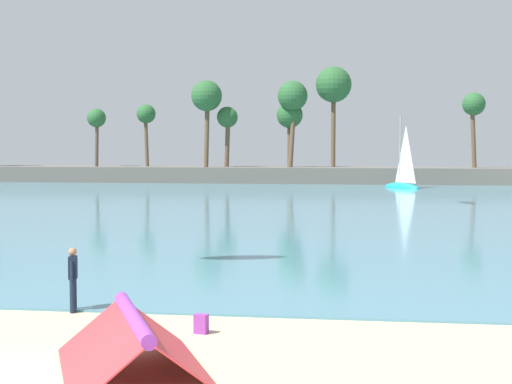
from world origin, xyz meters
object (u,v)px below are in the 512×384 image
at_px(person_at_waterline, 73,277).
at_px(folded_kite, 134,334).
at_px(sailboat_near_shore, 402,181).
at_px(backpack_by_trailer, 201,324).

bearing_deg(person_at_waterline, folded_kite, -58.30).
bearing_deg(sailboat_near_shore, backpack_by_trailer, -97.51).
distance_m(backpack_by_trailer, sailboat_near_shore, 59.31).
bearing_deg(sailboat_near_shore, person_at_waterline, -101.35).
distance_m(person_at_waterline, backpack_by_trailer, 4.14).
bearing_deg(backpack_by_trailer, folded_kite, -99.93).
xyz_separation_m(person_at_waterline, sailboat_near_shore, (11.46, 57.07, -0.15)).
distance_m(folded_kite, person_at_waterline, 5.94).
xyz_separation_m(backpack_by_trailer, sailboat_near_shore, (7.76, 58.80, 0.54)).
relative_size(person_at_waterline, backpack_by_trailer, 3.78).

